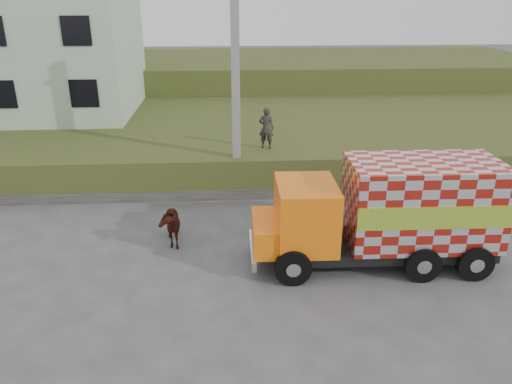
{
  "coord_description": "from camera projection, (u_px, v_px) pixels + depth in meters",
  "views": [
    {
      "loc": [
        -1.39,
        -13.14,
        7.24
      ],
      "look_at": [
        -0.47,
        1.52,
        1.3
      ],
      "focal_mm": 35.0,
      "sensor_mm": 36.0,
      "label": 1
    }
  ],
  "objects": [
    {
      "name": "building",
      "position": [
        29.0,
        50.0,
        24.66
      ],
      "size": [
        10.0,
        8.0,
        6.0
      ],
      "primitive_type": "cube",
      "color": "#A6C2A7",
      "rests_on": "embankment"
    },
    {
      "name": "cargo_truck",
      "position": [
        388.0,
        212.0,
        13.77
      ],
      "size": [
        6.8,
        2.44,
        3.02
      ],
      "rotation": [
        0.0,
        0.0,
        -0.02
      ],
      "color": "black",
      "rests_on": "ground"
    },
    {
      "name": "cow",
      "position": [
        168.0,
        224.0,
        15.19
      ],
      "size": [
        1.01,
        1.64,
        1.29
      ],
      "primitive_type": "imported",
      "rotation": [
        0.0,
        0.0,
        0.22
      ],
      "color": "#331D0C",
      "rests_on": "ground"
    },
    {
      "name": "embankment",
      "position": [
        255.0,
        136.0,
        23.93
      ],
      "size": [
        40.0,
        12.0,
        1.5
      ],
      "primitive_type": "cube",
      "color": "#33511B",
      "rests_on": "ground"
    },
    {
      "name": "ground",
      "position": [
        275.0,
        251.0,
        14.95
      ],
      "size": [
        120.0,
        120.0,
        0.0
      ],
      "primitive_type": "plane",
      "color": "#474749",
      "rests_on": "ground"
    },
    {
      "name": "pedestrian",
      "position": [
        266.0,
        128.0,
        19.3
      ],
      "size": [
        0.66,
        0.51,
        1.61
      ],
      "primitive_type": "imported",
      "rotation": [
        0.0,
        0.0,
        2.91
      ],
      "color": "#302E2A",
      "rests_on": "embankment"
    },
    {
      "name": "retaining_strip",
      "position": [
        211.0,
        193.0,
        18.65
      ],
      "size": [
        16.0,
        0.5,
        0.4
      ],
      "primitive_type": "cube",
      "color": "#595651",
      "rests_on": "ground"
    },
    {
      "name": "utility_pole",
      "position": [
        236.0,
        87.0,
        17.63
      ],
      "size": [
        1.2,
        0.3,
        8.0
      ],
      "color": "gray",
      "rests_on": "ground"
    },
    {
      "name": "embankment_far",
      "position": [
        244.0,
        79.0,
        34.75
      ],
      "size": [
        40.0,
        12.0,
        3.0
      ],
      "primitive_type": "cube",
      "color": "#33511B",
      "rests_on": "ground"
    }
  ]
}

